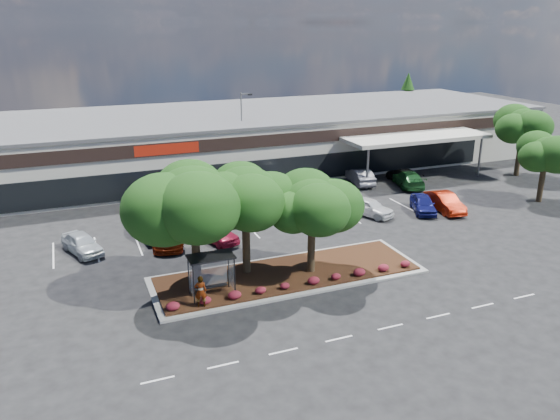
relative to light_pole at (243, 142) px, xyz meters
name	(u,v)px	position (x,y,z in m)	size (l,w,h in m)	color
ground	(343,297)	(-2.76, -27.98, -4.02)	(160.00, 160.00, 0.00)	black
retail_store	(205,141)	(-2.70, 5.92, -0.87)	(80.40, 25.20, 6.25)	beige
landscape_island	(288,274)	(-4.76, -23.98, -3.90)	(18.00, 6.00, 0.26)	#989893
lane_markings	(279,238)	(-2.90, -17.56, -4.02)	(33.12, 20.06, 0.01)	silver
shrub_row	(301,282)	(-4.76, -26.08, -3.51)	(17.00, 0.80, 0.50)	maroon
bus_shelter	(210,263)	(-10.26, -25.04, -1.72)	(2.75, 1.55, 2.59)	black
island_tree_west	(195,226)	(-10.76, -23.48, 0.18)	(7.20, 7.20, 7.89)	#1D3E14
island_tree_mid	(246,220)	(-7.26, -22.78, -0.10)	(6.60, 6.60, 7.32)	#1D3E14
island_tree_east	(312,225)	(-3.26, -24.28, -0.51)	(5.80, 5.80, 6.50)	#1D3E14
tree_east_near	(544,168)	(23.24, -17.98, -0.77)	(5.60, 5.60, 6.51)	#1D3E14
tree_east_far	(521,141)	(28.24, -9.98, -0.21)	(6.40, 6.40, 7.62)	#1D3E14
conifer_north_east	(407,102)	(31.24, 16.02, 0.48)	(3.96, 3.96, 9.00)	#1D3E14
person_waiting	(201,291)	(-11.22, -26.28, -2.80)	(0.71, 0.46, 1.94)	#594C47
light_pole	(243,142)	(0.00, 0.00, 0.00)	(1.43, 0.56, 9.13)	#989893
car_0	(82,243)	(-17.23, -14.84, -3.28)	(1.76, 4.38, 1.49)	#B5BEC3
car_1	(169,233)	(-11.00, -15.33, -3.22)	(2.25, 5.53, 1.61)	maroon
car_2	(149,229)	(-12.19, -13.61, -3.31)	(1.50, 4.31, 1.42)	navy
car_3	(216,232)	(-7.56, -16.22, -3.27)	(1.78, 4.43, 1.51)	maroon
car_4	(310,201)	(2.25, -12.18, -3.20)	(2.31, 5.69, 1.65)	white
car_6	(369,207)	(6.43, -15.42, -3.26)	(1.80, 4.48, 1.53)	white
car_7	(423,204)	(11.31, -16.41, -3.27)	(1.78, 4.43, 1.51)	navy
car_8	(445,202)	(13.29, -16.86, -3.21)	(1.71, 4.91, 1.62)	#9B1A07
car_9	(142,204)	(-11.83, -7.26, -3.27)	(1.61, 4.60, 1.52)	black
car_10	(157,213)	(-11.02, -10.41, -3.19)	(1.96, 4.87, 1.66)	navy
car_11	(217,197)	(-5.20, -7.88, -3.23)	(2.22, 5.46, 1.58)	black
car_13	(269,194)	(-0.36, -8.73, -3.26)	(1.62, 4.65, 1.53)	#1B551F
car_14	(307,193)	(2.96, -9.86, -3.21)	(2.27, 5.58, 1.62)	#9C9FA7
car_15	(360,176)	(10.54, -6.58, -3.20)	(1.73, 4.97, 1.64)	slate
car_16	(404,176)	(15.08, -7.80, -3.28)	(2.08, 5.11, 1.48)	black
car_17	(408,179)	(14.66, -9.20, -3.22)	(2.24, 5.52, 1.60)	#194C20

